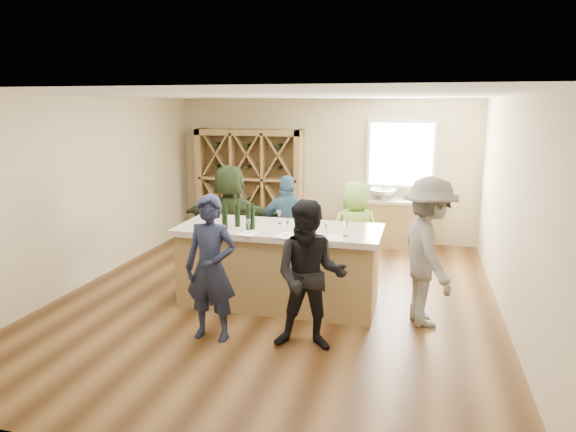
% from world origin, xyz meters
% --- Properties ---
extents(floor, '(6.00, 7.00, 0.10)m').
position_xyz_m(floor, '(0.00, 0.00, -0.05)').
color(floor, '#54361B').
rests_on(floor, ground).
extents(ceiling, '(6.00, 7.00, 0.10)m').
position_xyz_m(ceiling, '(0.00, 0.00, 2.85)').
color(ceiling, white).
rests_on(ceiling, ground).
extents(wall_back, '(6.00, 0.10, 2.80)m').
position_xyz_m(wall_back, '(0.00, 3.55, 1.40)').
color(wall_back, '#C8B791').
rests_on(wall_back, ground).
extents(wall_front, '(6.00, 0.10, 2.80)m').
position_xyz_m(wall_front, '(0.00, -3.55, 1.40)').
color(wall_front, '#C8B791').
rests_on(wall_front, ground).
extents(wall_left, '(0.10, 7.00, 2.80)m').
position_xyz_m(wall_left, '(-3.05, 0.00, 1.40)').
color(wall_left, '#C8B791').
rests_on(wall_left, ground).
extents(wall_right, '(0.10, 7.00, 2.80)m').
position_xyz_m(wall_right, '(3.05, 0.00, 1.40)').
color(wall_right, '#C8B791').
rests_on(wall_right, ground).
extents(window_frame, '(1.30, 0.06, 1.30)m').
position_xyz_m(window_frame, '(1.50, 3.47, 1.75)').
color(window_frame, white).
rests_on(window_frame, wall_back).
extents(window_pane, '(1.18, 0.01, 1.18)m').
position_xyz_m(window_pane, '(1.50, 3.44, 1.75)').
color(window_pane, white).
rests_on(window_pane, wall_back).
extents(wine_rack, '(2.20, 0.45, 2.20)m').
position_xyz_m(wine_rack, '(-1.50, 3.27, 1.10)').
color(wine_rack, olive).
rests_on(wine_rack, floor).
extents(back_counter_base, '(1.60, 0.58, 0.86)m').
position_xyz_m(back_counter_base, '(1.40, 3.20, 0.43)').
color(back_counter_base, olive).
rests_on(back_counter_base, floor).
extents(back_counter_top, '(1.70, 0.62, 0.06)m').
position_xyz_m(back_counter_top, '(1.40, 3.20, 0.89)').
color(back_counter_top, '#C3B19F').
rests_on(back_counter_top, back_counter_base).
extents(sink, '(0.54, 0.54, 0.19)m').
position_xyz_m(sink, '(1.20, 3.20, 1.01)').
color(sink, silver).
rests_on(sink, back_counter_top).
extents(faucet, '(0.02, 0.02, 0.30)m').
position_xyz_m(faucet, '(1.20, 3.38, 1.07)').
color(faucet, silver).
rests_on(faucet, back_counter_top).
extents(tasting_counter_base, '(2.60, 1.00, 1.00)m').
position_xyz_m(tasting_counter_base, '(0.08, -0.19, 0.50)').
color(tasting_counter_base, olive).
rests_on(tasting_counter_base, floor).
extents(tasting_counter_top, '(2.72, 1.12, 0.08)m').
position_xyz_m(tasting_counter_top, '(0.08, -0.19, 1.04)').
color(tasting_counter_top, '#C3B19F').
rests_on(tasting_counter_top, tasting_counter_base).
extents(wine_bottle_b, '(0.09, 0.09, 0.31)m').
position_xyz_m(wine_bottle_b, '(-0.58, -0.48, 1.24)').
color(wine_bottle_b, black).
rests_on(wine_bottle_b, tasting_counter_top).
extents(wine_bottle_c, '(0.10, 0.10, 0.30)m').
position_xyz_m(wine_bottle_c, '(-0.47, -0.30, 1.23)').
color(wine_bottle_c, black).
rests_on(wine_bottle_c, tasting_counter_top).
extents(wine_bottle_d, '(0.08, 0.08, 0.26)m').
position_xyz_m(wine_bottle_d, '(-0.27, -0.45, 1.21)').
color(wine_bottle_d, black).
rests_on(wine_bottle_d, tasting_counter_top).
extents(wine_bottle_e, '(0.08, 0.08, 0.27)m').
position_xyz_m(wine_bottle_e, '(-0.23, -0.38, 1.22)').
color(wine_bottle_e, black).
rests_on(wine_bottle_e, tasting_counter_top).
extents(wine_glass_a, '(0.08, 0.08, 0.17)m').
position_xyz_m(wine_glass_a, '(-0.20, -0.63, 1.17)').
color(wine_glass_a, white).
rests_on(wine_glass_a, tasting_counter_top).
extents(wine_glass_b, '(0.09, 0.09, 0.19)m').
position_xyz_m(wine_glass_b, '(0.29, -0.61, 1.17)').
color(wine_glass_b, white).
rests_on(wine_glass_b, tasting_counter_top).
extents(wine_glass_c, '(0.08, 0.08, 0.16)m').
position_xyz_m(wine_glass_c, '(0.77, -0.62, 1.16)').
color(wine_glass_c, white).
rests_on(wine_glass_c, tasting_counter_top).
extents(wine_glass_d, '(0.07, 0.07, 0.16)m').
position_xyz_m(wine_glass_d, '(0.56, -0.30, 1.16)').
color(wine_glass_d, white).
rests_on(wine_glass_d, tasting_counter_top).
extents(wine_glass_e, '(0.08, 0.08, 0.20)m').
position_xyz_m(wine_glass_e, '(1.00, -0.45, 1.18)').
color(wine_glass_e, white).
rests_on(wine_glass_e, tasting_counter_top).
extents(tasting_menu_a, '(0.25, 0.31, 0.00)m').
position_xyz_m(tasting_menu_a, '(-0.22, -0.62, 1.08)').
color(tasting_menu_a, white).
rests_on(tasting_menu_a, tasting_counter_top).
extents(tasting_menu_b, '(0.31, 0.36, 0.00)m').
position_xyz_m(tasting_menu_b, '(0.28, -0.61, 1.08)').
color(tasting_menu_b, white).
rests_on(tasting_menu_b, tasting_counter_top).
extents(tasting_menu_c, '(0.23, 0.29, 0.00)m').
position_xyz_m(tasting_menu_c, '(0.89, -0.58, 1.08)').
color(tasting_menu_c, white).
rests_on(tasting_menu_c, tasting_counter_top).
extents(person_near_left, '(0.63, 0.47, 1.70)m').
position_xyz_m(person_near_left, '(-0.40, -1.41, 0.85)').
color(person_near_left, '#191E38').
rests_on(person_near_left, floor).
extents(person_near_right, '(0.86, 0.53, 1.69)m').
position_xyz_m(person_near_right, '(0.76, -1.38, 0.84)').
color(person_near_right, black).
rests_on(person_near_right, floor).
extents(person_server, '(0.90, 1.31, 1.84)m').
position_xyz_m(person_server, '(2.01, -0.37, 0.92)').
color(person_server, slate).
rests_on(person_server, floor).
extents(person_far_mid, '(1.02, 0.62, 1.64)m').
position_xyz_m(person_far_mid, '(-0.06, 0.82, 0.82)').
color(person_far_mid, '#335972').
rests_on(person_far_mid, floor).
extents(person_far_right, '(0.92, 0.80, 1.59)m').
position_xyz_m(person_far_right, '(0.97, 0.81, 0.79)').
color(person_far_right, '#8CC64C').
rests_on(person_far_right, floor).
extents(person_far_left, '(1.65, 0.62, 1.77)m').
position_xyz_m(person_far_left, '(-1.03, 0.90, 0.89)').
color(person_far_left, '#263319').
rests_on(person_far_left, floor).
extents(wine_glass_f, '(0.07, 0.07, 0.18)m').
position_xyz_m(wine_glass_f, '(0.03, 0.01, 1.17)').
color(wine_glass_f, white).
rests_on(wine_glass_f, tasting_counter_top).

